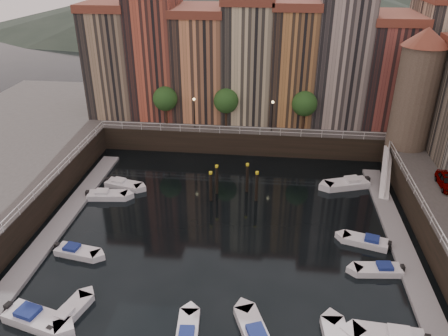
# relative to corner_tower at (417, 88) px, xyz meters

# --- Properties ---
(ground) EXTENTS (200.00, 200.00, 0.00)m
(ground) POSITION_rel_corner_tower_xyz_m (-20.00, -14.50, -10.19)
(ground) COLOR black
(ground) RESTS_ON ground
(quay_far) EXTENTS (80.00, 20.00, 3.00)m
(quay_far) POSITION_rel_corner_tower_xyz_m (-20.00, 11.50, -8.69)
(quay_far) COLOR black
(quay_far) RESTS_ON ground
(dock_left) EXTENTS (2.00, 28.00, 0.35)m
(dock_left) POSITION_rel_corner_tower_xyz_m (-36.20, -15.50, -10.02)
(dock_left) COLOR gray
(dock_left) RESTS_ON ground
(dock_right) EXTENTS (2.00, 28.00, 0.35)m
(dock_right) POSITION_rel_corner_tower_xyz_m (-3.80, -15.50, -10.02)
(dock_right) COLOR gray
(dock_right) RESTS_ON ground
(mountains) EXTENTS (145.00, 100.00, 18.00)m
(mountains) POSITION_rel_corner_tower_xyz_m (-18.28, 95.50, -2.28)
(mountains) COLOR #2D382D
(mountains) RESTS_ON ground
(far_terrace) EXTENTS (48.70, 10.30, 17.50)m
(far_terrace) POSITION_rel_corner_tower_xyz_m (-16.69, 9.00, 0.76)
(far_terrace) COLOR #987E61
(far_terrace) RESTS_ON quay_far
(corner_tower) EXTENTS (5.20, 5.20, 13.80)m
(corner_tower) POSITION_rel_corner_tower_xyz_m (0.00, 0.00, 0.00)
(corner_tower) COLOR #6B5B4C
(corner_tower) RESTS_ON quay_right
(promenade_trees) EXTENTS (21.20, 3.20, 5.20)m
(promenade_trees) POSITION_rel_corner_tower_xyz_m (-21.33, 3.70, -3.61)
(promenade_trees) COLOR black
(promenade_trees) RESTS_ON quay_far
(street_lamps) EXTENTS (10.36, 0.36, 4.18)m
(street_lamps) POSITION_rel_corner_tower_xyz_m (-21.00, 2.70, -4.30)
(street_lamps) COLOR black
(street_lamps) RESTS_ON quay_far
(railings) EXTENTS (36.08, 34.04, 0.52)m
(railings) POSITION_rel_corner_tower_xyz_m (-20.00, -9.62, -6.41)
(railings) COLOR white
(railings) RESTS_ON ground
(gangway) EXTENTS (2.78, 8.32, 3.73)m
(gangway) POSITION_rel_corner_tower_xyz_m (-2.90, -4.50, -8.28)
(gangway) COLOR white
(gangway) RESTS_ON ground
(mooring_pilings) EXTENTS (5.18, 2.69, 3.78)m
(mooring_pilings) POSITION_rel_corner_tower_xyz_m (-19.87, -9.02, -8.54)
(mooring_pilings) COLOR black
(mooring_pilings) RESTS_ON ground
(boat_left_0) EXTENTS (5.30, 3.04, 1.19)m
(boat_left_0) POSITION_rel_corner_tower_xyz_m (-32.41, -28.47, -9.79)
(boat_left_0) COLOR silver
(boat_left_0) RESTS_ON ground
(boat_left_1) EXTENTS (4.26, 2.14, 0.96)m
(boat_left_1) POSITION_rel_corner_tower_xyz_m (-32.65, -20.61, -9.87)
(boat_left_1) COLOR silver
(boat_left_1) RESTS_ON ground
(boat_left_3) EXTENTS (4.51, 2.02, 1.02)m
(boat_left_3) POSITION_rel_corner_tower_xyz_m (-33.43, -10.90, -9.85)
(boat_left_3) COLOR silver
(boat_left_3) RESTS_ON ground
(boat_left_4) EXTENTS (4.49, 2.45, 1.01)m
(boat_left_4) POSITION_rel_corner_tower_xyz_m (-32.43, -8.41, -9.86)
(boat_left_4) COLOR silver
(boat_left_4) RESTS_ON ground
(boat_right_1) EXTENTS (4.16, 1.85, 0.94)m
(boat_right_1) POSITION_rel_corner_tower_xyz_m (-6.52, -20.08, -9.88)
(boat_right_1) COLOR silver
(boat_right_1) RESTS_ON ground
(boat_right_2) EXTENTS (4.35, 2.59, 0.97)m
(boat_right_2) POSITION_rel_corner_tower_xyz_m (-6.88, -16.19, -9.87)
(boat_right_2) COLOR silver
(boat_right_2) RESTS_ON ground
(boat_right_4) EXTENTS (5.30, 3.32, 1.19)m
(boat_right_4) POSITION_rel_corner_tower_xyz_m (-7.13, -5.48, -9.79)
(boat_right_4) COLOR silver
(boat_right_4) RESTS_ON ground
(boat_near_0) EXTENTS (2.49, 4.23, 0.95)m
(boat_near_0) POSITION_rel_corner_tower_xyz_m (-30.25, -27.59, -9.87)
(boat_near_0) COLOR silver
(boat_near_0) RESTS_ON ground
(boat_near_1) EXTENTS (1.83, 4.19, 0.95)m
(boat_near_1) POSITION_rel_corner_tower_xyz_m (-21.22, -28.43, -9.88)
(boat_near_1) COLOR silver
(boat_near_1) RESTS_ON ground
(boat_near_2) EXTENTS (3.15, 4.67, 1.06)m
(boat_near_2) POSITION_rel_corner_tower_xyz_m (-16.59, -27.82, -9.84)
(boat_near_2) COLOR silver
(boat_near_2) RESTS_ON ground
(car_a) EXTENTS (1.73, 3.99, 1.34)m
(car_a) POSITION_rel_corner_tower_xyz_m (1.49, -10.00, -6.52)
(car_a) COLOR gray
(car_a) RESTS_ON quay_right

